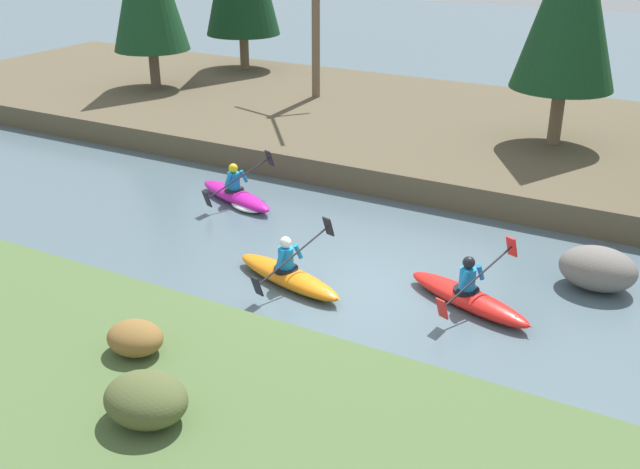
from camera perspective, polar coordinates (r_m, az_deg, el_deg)
ground_plane at (r=14.56m, az=2.29°, el=-4.22°), size 90.00×90.00×0.00m
riverbank_near at (r=10.21m, az=-13.87°, el=-16.23°), size 44.00×6.49×0.79m
riverbank_far at (r=23.38m, az=13.80°, el=7.05°), size 44.00×10.87×0.70m
bare_tree_upstream at (r=25.95m, az=-0.19°, el=17.45°), size 3.78×3.74×6.88m
shrub_clump_second at (r=11.40m, az=-13.91°, el=-7.66°), size 0.88×0.73×0.48m
shrub_clump_third at (r=9.97m, az=-13.12°, el=-12.14°), size 1.14×0.95×0.62m
kayaker_lead at (r=14.12m, az=11.29°, el=-4.65°), size 2.74×2.00×1.20m
kayaker_middle at (r=14.64m, az=-2.40°, el=-3.07°), size 2.77×2.04×1.20m
kayaker_trailing at (r=18.72m, az=-6.24°, el=2.92°), size 2.74×2.00×1.20m
boulder_midstream at (r=15.39m, az=20.41°, el=-2.45°), size 1.47×1.15×0.83m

